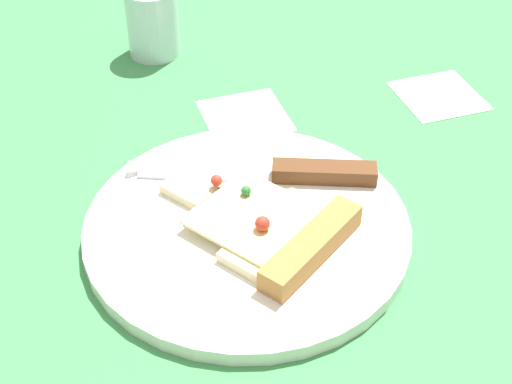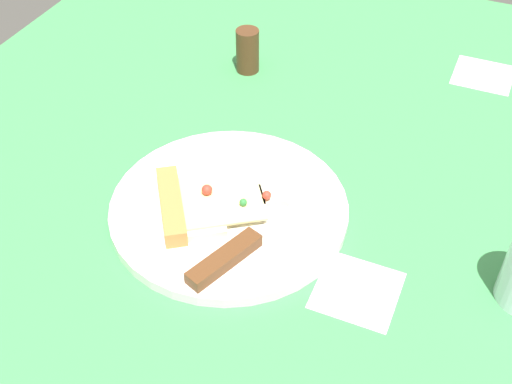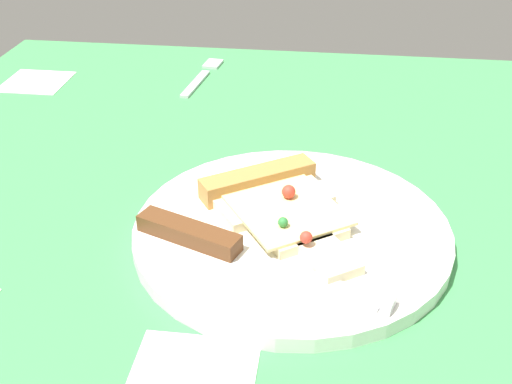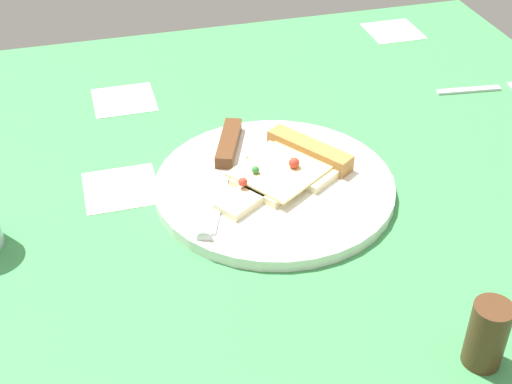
% 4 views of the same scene
% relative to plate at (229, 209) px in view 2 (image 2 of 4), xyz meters
% --- Properties ---
extents(ground_plane, '(1.21, 1.21, 0.03)m').
position_rel_plate_xyz_m(ground_plane, '(-0.08, -0.10, -0.02)').
color(ground_plane, '#3D8C4C').
rests_on(ground_plane, ground).
extents(plate, '(0.29, 0.29, 0.01)m').
position_rel_plate_xyz_m(plate, '(0.00, 0.00, 0.00)').
color(plate, white).
rests_on(plate, ground_plane).
extents(pizza_slice, '(0.19, 0.16, 0.03)m').
position_rel_plate_xyz_m(pizza_slice, '(0.02, 0.01, 0.02)').
color(pizza_slice, beige).
rests_on(pizza_slice, plate).
extents(knife, '(0.11, 0.23, 0.02)m').
position_rel_plate_xyz_m(knife, '(-0.05, 0.05, 0.01)').
color(knife, silver).
rests_on(knife, plate).
extents(pepper_shaker, '(0.04, 0.04, 0.07)m').
position_rel_plate_xyz_m(pepper_shaker, '(0.11, -0.31, 0.03)').
color(pepper_shaker, '#4C2D19').
rests_on(pepper_shaker, ground_plane).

